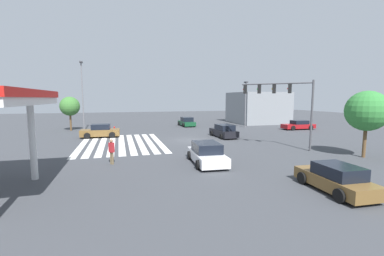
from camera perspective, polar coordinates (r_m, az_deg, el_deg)
The scene contains 16 objects.
ground_plane at distance 28.58m, azimuth 0.00°, elevation -2.73°, with size 124.16×124.16×0.00m, color #3D3F44.
crosswalk_markings at distance 27.51m, azimuth -15.38°, elevation -3.33°, with size 12.37×8.20×0.01m.
traffic_signal_mast at distance 24.99m, azimuth 19.61°, elevation 6.47°, with size 4.62×4.62×6.23m.
car_0 at distance 43.00m, azimuth -1.19°, elevation 1.34°, with size 4.60×2.25×1.52m.
car_1 at distance 18.47m, azimuth 3.30°, elevation -5.71°, with size 4.82×2.43×1.50m.
car_2 at distance 14.87m, azimuth 29.29°, elevation -9.80°, with size 4.31×2.16×1.40m.
car_3 at distance 32.44m, azimuth -19.68°, elevation -0.68°, with size 2.08×4.47×1.60m.
car_4 at distance 41.52m, azimuth 22.58°, elevation 0.58°, with size 2.16×4.89×1.37m.
car_5 at distance 30.93m, azimuth 7.07°, elevation -0.72°, with size 4.77×2.17×1.54m.
corner_building at distance 50.30m, azimuth 14.33°, elevation 4.39°, with size 9.12×9.12×5.74m.
pedestrian at distance 18.99m, azimuth -17.44°, elevation -4.73°, with size 0.41×0.41×1.78m.
street_light_pole_a at distance 41.95m, azimuth 11.83°, elevation 6.16°, with size 0.80×0.36×7.27m.
street_light_pole_b at distance 39.20m, azimuth -23.19°, elevation 7.60°, with size 0.80×0.36×9.70m.
tree_corner_a at distance 24.10m, azimuth 34.34°, elevation 3.12°, with size 3.13×3.13×5.23m.
tree_corner_b at distance 40.64m, azimuth -25.51°, elevation 4.37°, with size 2.72×2.72×4.88m.
fire_hydrant at distance 36.26m, azimuth -16.87°, elevation -0.34°, with size 0.22×0.22×0.86m.
Camera 1 is at (27.12, -7.73, 4.64)m, focal length 24.00 mm.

